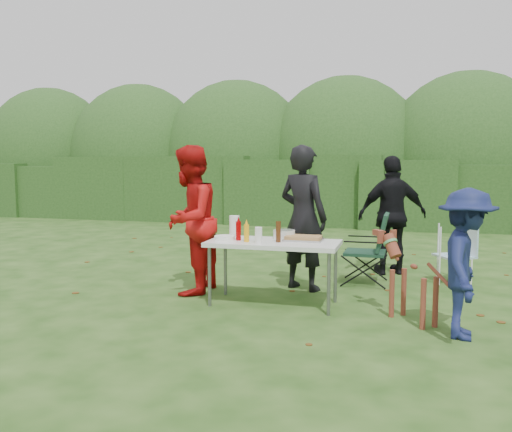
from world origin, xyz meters
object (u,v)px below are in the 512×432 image
(person_red_jacket, at_px, (190,220))
(person_black_puffy, at_px, (392,215))
(camping_chair, at_px, (365,248))
(folding_table, at_px, (273,246))
(child, at_px, (466,264))
(beer_bottle, at_px, (278,232))
(ketchup_bottle, at_px, (238,231))
(person_cook, at_px, (303,218))
(mustard_bottle, at_px, (247,233))
(dog, at_px, (414,280))
(paper_towel_roll, at_px, (234,227))
(lawn_chair, at_px, (454,253))

(person_red_jacket, bearing_deg, person_black_puffy, 127.76)
(camping_chair, bearing_deg, folding_table, 56.12)
(person_red_jacket, relative_size, child, 1.31)
(person_black_puffy, relative_size, beer_bottle, 7.21)
(ketchup_bottle, height_order, beer_bottle, beer_bottle)
(person_cook, distance_m, mustard_bottle, 1.07)
(person_red_jacket, xyz_separation_m, dog, (2.69, -0.53, -0.48))
(camping_chair, bearing_deg, child, 119.27)
(person_cook, distance_m, person_black_puffy, 1.67)
(camping_chair, distance_m, ketchup_bottle, 1.97)
(child, xyz_separation_m, beer_bottle, (-1.94, 0.60, 0.15))
(person_black_puffy, relative_size, mustard_bottle, 8.66)
(child, distance_m, paper_towel_roll, 2.68)
(folding_table, height_order, person_cook, person_cook)
(dog, distance_m, lawn_chair, 2.11)
(person_red_jacket, distance_m, camping_chair, 2.38)
(camping_chair, relative_size, lawn_chair, 1.21)
(beer_bottle, bearing_deg, dog, -8.44)
(dog, relative_size, camping_chair, 0.96)
(dog, relative_size, lawn_chair, 1.16)
(lawn_chair, xyz_separation_m, paper_towel_roll, (-2.64, -1.58, 0.47))
(ketchup_bottle, bearing_deg, lawn_chair, 35.59)
(person_black_puffy, height_order, ketchup_bottle, person_black_puffy)
(dog, bearing_deg, ketchup_bottle, 41.41)
(child, bearing_deg, folding_table, 77.60)
(person_black_puffy, height_order, camping_chair, person_black_puffy)
(person_black_puffy, distance_m, beer_bottle, 2.47)
(person_black_puffy, relative_size, dog, 1.86)
(folding_table, distance_m, camping_chair, 1.65)
(child, bearing_deg, beer_bottle, 78.53)
(person_cook, bearing_deg, paper_towel_roll, 65.18)
(dog, height_order, camping_chair, camping_chair)
(person_red_jacket, height_order, camping_chair, person_red_jacket)
(person_cook, bearing_deg, child, 164.22)
(person_cook, relative_size, person_black_puffy, 1.07)
(person_cook, relative_size, beer_bottle, 7.74)
(person_cook, xyz_separation_m, person_black_puffy, (1.08, 1.28, -0.06))
(mustard_bottle, bearing_deg, person_black_puffy, 55.29)
(child, relative_size, dog, 1.52)
(person_red_jacket, height_order, paper_towel_roll, person_red_jacket)
(dog, height_order, ketchup_bottle, ketchup_bottle)
(folding_table, xyz_separation_m, lawn_chair, (2.11, 1.76, -0.29))
(child, distance_m, dog, 0.65)
(person_black_puffy, height_order, dog, person_black_puffy)
(folding_table, xyz_separation_m, person_cook, (0.19, 0.82, 0.24))
(dog, distance_m, ketchup_bottle, 2.01)
(camping_chair, bearing_deg, person_cook, 35.69)
(lawn_chair, relative_size, beer_bottle, 3.34)
(person_red_jacket, bearing_deg, mustard_bottle, 65.83)
(dog, xyz_separation_m, beer_bottle, (-1.48, 0.22, 0.42))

